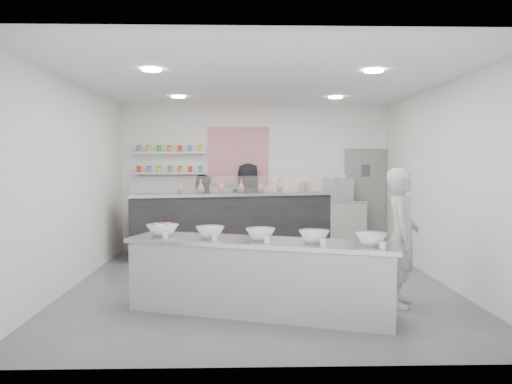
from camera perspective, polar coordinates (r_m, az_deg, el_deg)
floor at (r=7.57m, az=0.49°, el=-10.53°), size 6.00×6.00×0.00m
ceiling at (r=7.44m, az=0.50°, el=12.49°), size 6.00×6.00×0.00m
back_wall at (r=10.35m, az=-0.09°, el=1.63°), size 5.50×0.00×5.50m
left_wall at (r=7.76m, az=-20.24°, el=0.80°), size 0.00×6.00×6.00m
right_wall at (r=7.94m, az=20.74°, el=0.85°), size 0.00×6.00×6.00m
back_door at (r=10.66m, az=12.38°, el=-0.82°), size 0.88×0.04×2.10m
pattern_panel at (r=10.32m, az=-2.03°, el=4.12°), size 1.25×0.03×1.20m
jar_shelf_lower at (r=10.36m, az=-9.81°, el=2.13°), size 1.45×0.22×0.04m
jar_shelf_upper at (r=10.35m, az=-9.83°, el=4.46°), size 1.45×0.22×0.04m
preserve_jars at (r=10.33m, az=-9.84°, el=3.68°), size 1.45×0.10×0.56m
downlight_0 at (r=6.55m, az=-11.86°, el=13.49°), size 0.24×0.24×0.02m
downlight_1 at (r=6.66m, az=13.29°, el=13.30°), size 0.24×0.24×0.02m
downlight_2 at (r=9.09m, az=-8.88°, el=10.68°), size 0.24×0.24×0.02m
downlight_3 at (r=9.17m, az=9.07°, el=10.62°), size 0.24×0.24×0.02m
prep_counter at (r=6.10m, az=0.51°, el=-9.66°), size 3.34×1.72×0.89m
back_bar at (r=9.84m, az=-2.83°, el=-3.65°), size 4.03×1.64×1.23m
sneeze_guard at (r=9.43m, az=-2.39°, el=0.82°), size 3.81×0.94×0.34m
espresso_ledge at (r=10.37m, az=8.56°, el=-3.83°), size 1.41×0.45×1.04m
espresso_machine at (r=10.33m, az=9.33°, el=0.25°), size 0.57×0.39×0.43m
cup_stacks at (r=10.22m, az=5.56°, el=0.05°), size 0.24×0.24×0.37m
prep_bowls at (r=6.01m, az=0.51°, el=-4.84°), size 2.96×1.35×0.14m
label_cards at (r=5.55m, az=2.29°, el=-5.92°), size 2.66×0.04×0.07m
cookie_bags at (r=9.77m, az=-2.84°, el=0.69°), size 2.11×0.64×0.26m
woman_prep at (r=6.61m, az=16.35°, el=-4.98°), size 0.61×0.74×1.75m
staff_left at (r=10.10m, az=-6.19°, el=-2.49°), size 0.94×0.85×1.58m
staff_right at (r=10.05m, az=-0.89°, el=-1.82°), size 0.88×0.58×1.81m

